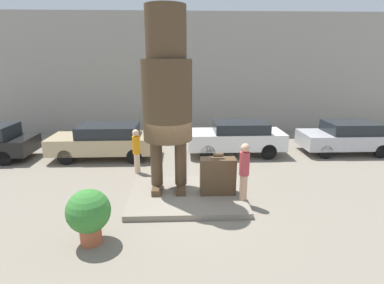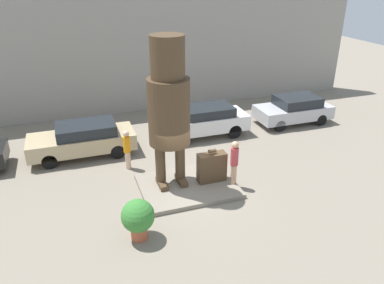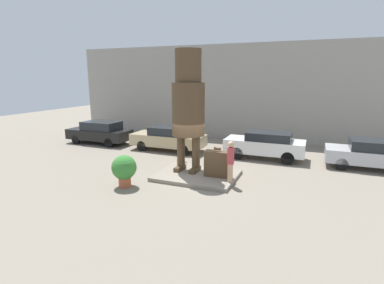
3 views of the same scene
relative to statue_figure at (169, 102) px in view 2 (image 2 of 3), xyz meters
name	(u,v)px [view 2 (image 2 of 3)]	position (x,y,z in m)	size (l,w,h in m)	color
ground_plane	(188,188)	(0.59, -0.35, -3.50)	(60.00, 60.00, 0.00)	gray
pedestal	(188,186)	(0.59, -0.35, -3.41)	(3.68, 2.85, 0.17)	gray
building_backdrop	(135,52)	(0.59, 9.15, -0.02)	(28.00, 0.60, 6.96)	gray
statue_figure	(169,102)	(0.00, 0.00, 0.00)	(1.54, 1.54, 5.69)	#4C3823
giant_suitcase	(212,167)	(1.57, -0.37, -2.73)	(1.12, 0.46, 1.38)	#4C3823
tourist	(234,161)	(2.31, -0.83, -2.34)	(0.31, 0.31, 1.80)	tan
parked_car_tan	(83,139)	(-3.00, 3.92, -2.68)	(4.70, 1.84, 1.53)	tan
parked_car_white	(205,120)	(3.01, 4.22, -2.65)	(4.44, 1.80, 1.56)	silver
parked_car_silver	(294,109)	(8.29, 4.26, -2.70)	(4.13, 1.87, 1.50)	#B7B7BC
planter_pot	(138,217)	(-1.83, -2.69, -2.69)	(1.06, 1.06, 1.40)	#AD5638
worker_hivis	(127,148)	(-1.33, 2.00, -2.53)	(0.30, 0.30, 1.76)	beige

